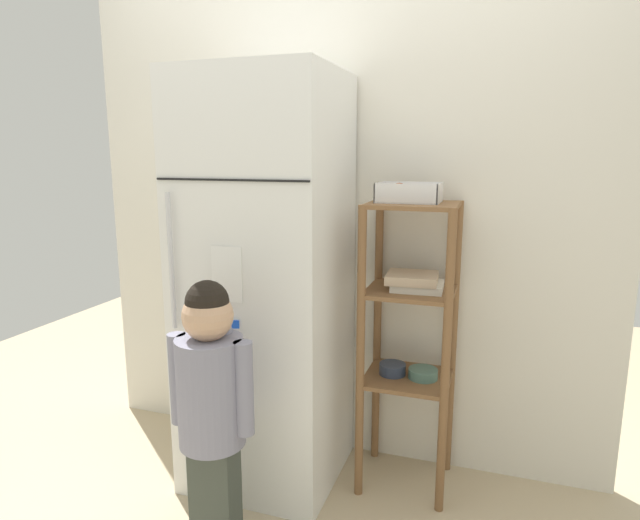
# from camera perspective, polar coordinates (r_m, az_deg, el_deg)

# --- Properties ---
(ground_plane) EXTENTS (6.00, 6.00, 0.00)m
(ground_plane) POSITION_cam_1_polar(r_m,az_deg,el_deg) (2.66, -0.60, -22.52)
(ground_plane) COLOR tan
(kitchen_wall_back) EXTENTS (2.57, 0.03, 2.31)m
(kitchen_wall_back) POSITION_cam_1_polar(r_m,az_deg,el_deg) (2.56, 1.95, 4.08)
(kitchen_wall_back) COLOR silver
(kitchen_wall_back) RESTS_ON ground
(refrigerator) EXTENTS (0.65, 0.64, 1.81)m
(refrigerator) POSITION_cam_1_polar(r_m,az_deg,el_deg) (2.38, -5.79, -2.63)
(refrigerator) COLOR white
(refrigerator) RESTS_ON ground
(child_standing) EXTENTS (0.34, 0.25, 1.04)m
(child_standing) POSITION_cam_1_polar(r_m,az_deg,el_deg) (2.04, -11.52, -13.47)
(child_standing) COLOR #3D443C
(child_standing) RESTS_ON ground
(pantry_shelf_unit) EXTENTS (0.39, 0.36, 1.28)m
(pantry_shelf_unit) POSITION_cam_1_polar(r_m,az_deg,el_deg) (2.36, 9.57, -6.19)
(pantry_shelf_unit) COLOR brown
(pantry_shelf_unit) RESTS_ON ground
(fruit_bin) EXTENTS (0.26, 0.19, 0.08)m
(fruit_bin) POSITION_cam_1_polar(r_m,az_deg,el_deg) (2.27, 9.08, 6.90)
(fruit_bin) COLOR white
(fruit_bin) RESTS_ON pantry_shelf_unit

